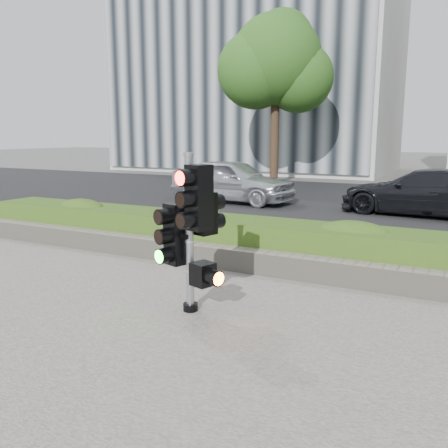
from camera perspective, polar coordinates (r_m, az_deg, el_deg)
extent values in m
plane|color=#51514C|center=(5.89, -5.28, -10.48)|extent=(120.00, 120.00, 0.00)
cube|color=#9E9389|center=(4.22, -25.18, -20.33)|extent=(16.00, 11.00, 0.03)
cube|color=black|center=(15.06, 15.68, 2.20)|extent=(60.00, 13.00, 0.02)
cube|color=gray|center=(8.57, 6.15, -3.32)|extent=(60.00, 0.25, 0.12)
cube|color=gray|center=(7.42, 2.64, -4.36)|extent=(12.00, 0.32, 0.34)
cube|color=olive|center=(7.95, 4.62, -2.09)|extent=(12.00, 1.00, 0.68)
cube|color=#B7B7B2|center=(30.58, 4.13, 20.75)|extent=(16.00, 9.00, 15.00)
cylinder|color=black|center=(20.53, 6.09, 10.30)|extent=(0.36, 0.36, 4.03)
sphere|color=#134514|center=(20.75, 6.27, 19.07)|extent=(3.74, 3.74, 3.74)
sphere|color=#134514|center=(20.70, 8.94, 17.02)|extent=(2.88, 2.88, 2.88)
sphere|color=#134514|center=(20.57, 3.82, 17.97)|extent=(3.17, 3.17, 3.17)
sphere|color=#134514|center=(21.56, 7.06, 21.07)|extent=(2.59, 2.59, 2.59)
cylinder|color=black|center=(5.82, -4.04, -9.92)|extent=(0.18, 0.18, 0.09)
cylinder|color=gray|center=(5.58, -4.16, -1.42)|extent=(0.09, 0.09, 1.85)
cylinder|color=gray|center=(5.46, -4.30, 8.34)|extent=(0.12, 0.12, 0.05)
cube|color=#FF1107|center=(5.32, -3.02, 3.18)|extent=(0.30, 0.30, 0.74)
cube|color=#14E51E|center=(5.72, -5.70, -1.19)|extent=(0.30, 0.30, 0.74)
cube|color=black|center=(5.64, -2.40, 1.30)|extent=(0.30, 0.30, 0.50)
cube|color=orange|center=(5.55, -2.57, -6.02)|extent=(0.30, 0.30, 0.27)
imported|color=silver|center=(15.07, 0.99, 5.27)|extent=(4.15, 1.96, 1.37)
imported|color=black|center=(13.61, 22.87, 3.56)|extent=(4.43, 2.21, 1.24)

